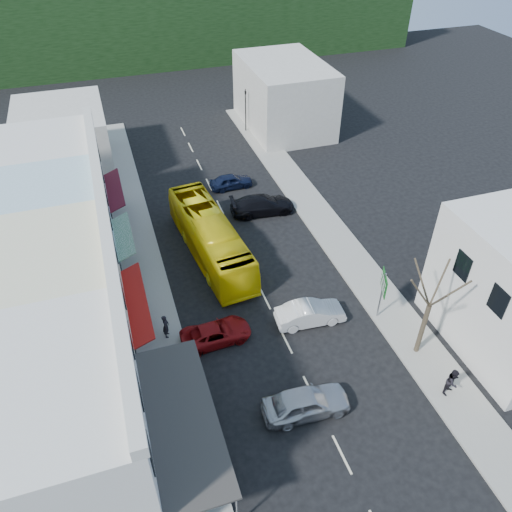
{
  "coord_description": "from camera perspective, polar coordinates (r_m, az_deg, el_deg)",
  "views": [
    {
      "loc": [
        -8.28,
        -19.4,
        23.53
      ],
      "look_at": [
        0.0,
        6.0,
        2.2
      ],
      "focal_mm": 35.0,
      "sensor_mm": 36.0,
      "label": 1
    }
  ],
  "objects": [
    {
      "name": "street_tree",
      "position": [
        29.74,
        19.19,
        -5.42
      ],
      "size": [
        3.99,
        3.99,
        7.77
      ],
      "primitive_type": null,
      "rotation": [
        0.0,
        0.0,
        0.34
      ],
      "color": "#332A1E",
      "rests_on": "ground"
    },
    {
      "name": "car_black_near",
      "position": [
        42.14,
        0.74,
        5.8
      ],
      "size": [
        4.63,
        2.18,
        1.4
      ],
      "primitive_type": "imported",
      "rotation": [
        0.0,
        0.0,
        1.49
      ],
      "color": "black",
      "rests_on": "ground"
    },
    {
      "name": "car_white",
      "position": [
        32.35,
        6.21,
        -6.58
      ],
      "size": [
        4.51,
        2.09,
        1.4
      ],
      "primitive_type": "imported",
      "rotation": [
        0.0,
        0.0,
        1.5
      ],
      "color": "silver",
      "rests_on": "ground"
    },
    {
      "name": "sidewalk_left",
      "position": [
        37.62,
        -12.86,
        -1.12
      ],
      "size": [
        3.0,
        52.0,
        0.15
      ],
      "primitive_type": "cube",
      "color": "gray",
      "rests_on": "ground"
    },
    {
      "name": "pedestrian_right",
      "position": [
        30.27,
        21.55,
        -13.28
      ],
      "size": [
        0.81,
        0.67,
        1.7
      ],
      "primitive_type": "imported",
      "rotation": [
        0.0,
        0.0,
        0.38
      ],
      "color": "black",
      "rests_on": "sidewalk_right"
    },
    {
      "name": "car_red",
      "position": [
        31.17,
        -4.6,
        -8.66
      ],
      "size": [
        4.7,
        2.15,
        1.4
      ],
      "primitive_type": "imported",
      "rotation": [
        0.0,
        0.0,
        1.63
      ],
      "color": "maroon",
      "rests_on": "ground"
    },
    {
      "name": "direction_sign",
      "position": [
        32.61,
        14.1,
        -4.47
      ],
      "size": [
        1.34,
        1.81,
        3.74
      ],
      "primitive_type": null,
      "rotation": [
        0.0,
        0.0,
        -0.38
      ],
      "color": "#095112",
      "rests_on": "ground"
    },
    {
      "name": "pedestrian_left",
      "position": [
        31.5,
        -10.27,
        -7.88
      ],
      "size": [
        0.53,
        0.68,
        1.7
      ],
      "primitive_type": "imported",
      "rotation": [
        0.0,
        0.0,
        1.33
      ],
      "color": "black",
      "rests_on": "sidewalk_left"
    },
    {
      "name": "car_silver",
      "position": [
        27.96,
        5.73,
        -16.44
      ],
      "size": [
        4.48,
        2.01,
        1.4
      ],
      "primitive_type": "imported",
      "rotation": [
        0.0,
        0.0,
        1.52
      ],
      "color": "#B7B7BC",
      "rests_on": "ground"
    },
    {
      "name": "bus",
      "position": [
        37.03,
        -5.25,
        2.01
      ],
      "size": [
        3.71,
        11.8,
        3.1
      ],
      "primitive_type": "imported",
      "rotation": [
        0.0,
        0.0,
        0.11
      ],
      "color": "yellow",
      "rests_on": "ground"
    },
    {
      "name": "car_navy_mid",
      "position": [
        45.68,
        -2.87,
        8.57
      ],
      "size": [
        4.46,
        1.95,
        1.4
      ],
      "primitive_type": "imported",
      "rotation": [
        0.0,
        0.0,
        1.6
      ],
      "color": "black",
      "rests_on": "ground"
    },
    {
      "name": "distant_block_left",
      "position": [
        50.87,
        -21.12,
        12.22
      ],
      "size": [
        8.0,
        10.0,
        6.0
      ],
      "primitive_type": "cube",
      "color": "#B7B2A8",
      "rests_on": "ground"
    },
    {
      "name": "distant_block_right",
      "position": [
        56.68,
        3.21,
        17.86
      ],
      "size": [
        8.0,
        12.0,
        7.0
      ],
      "primitive_type": "cube",
      "color": "#B7B2A8",
      "rests_on": "ground"
    },
    {
      "name": "traffic_signal",
      "position": [
        55.64,
        -1.2,
        16.23
      ],
      "size": [
        1.15,
        1.28,
        4.71
      ],
      "primitive_type": null,
      "rotation": [
        0.0,
        0.0,
        3.54
      ],
      "color": "black",
      "rests_on": "ground"
    },
    {
      "name": "sidewalk_right",
      "position": [
        40.78,
        8.32,
        3.04
      ],
      "size": [
        3.0,
        52.0,
        0.15
      ],
      "primitive_type": "cube",
      "color": "gray",
      "rests_on": "ground"
    },
    {
      "name": "ground",
      "position": [
        31.6,
        3.42,
        -9.62
      ],
      "size": [
        120.0,
        120.0,
        0.0
      ],
      "primitive_type": "plane",
      "color": "black",
      "rests_on": "ground"
    },
    {
      "name": "hillside",
      "position": [
        86.41,
        -14.73,
        26.32
      ],
      "size": [
        80.0,
        26.0,
        14.0
      ],
      "color": "black",
      "rests_on": "ground"
    },
    {
      "name": "shopfront_row",
      "position": [
        31.54,
        -21.55,
        -2.92
      ],
      "size": [
        8.25,
        30.0,
        8.0
      ],
      "color": "silver",
      "rests_on": "ground"
    }
  ]
}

